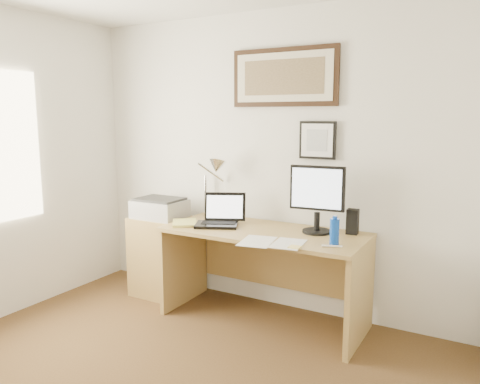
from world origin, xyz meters
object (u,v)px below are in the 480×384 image
Objects in this scene: water_bottle at (334,232)px; lcd_monitor at (317,196)px; printer at (160,208)px; desk at (268,256)px; side_cabinet at (162,256)px; book at (173,223)px; laptop at (220,218)px.

lcd_monitor reaches higher than water_bottle.
printer is (-1.46, -0.09, -0.22)m from lcd_monitor.
desk is at bearing 160.59° from water_bottle.
side_cabinet is 0.56m from book.
laptop is at bearing -5.45° from side_cabinet.
desk is 3.64× the size of printer.
printer is (-1.69, 0.17, -0.03)m from water_bottle.
printer reaches higher than desk.
side_cabinet is 1.66× the size of printer.
water_bottle is 0.44× the size of laptop.
book is at bearing -160.18° from desk.
water_bottle reaches higher than side_cabinet.
laptop is (-1.01, 0.12, -0.04)m from water_bottle.
desk is (1.07, 0.04, 0.15)m from side_cabinet.
laptop is at bearing 25.86° from book.
laptop reaches higher than desk.
laptop reaches higher than printer.
lcd_monitor is at bearing 3.47° from printer.
desk is at bearing 14.02° from laptop.
printer is at bearing 174.22° from water_bottle.
lcd_monitor reaches higher than laptop.
lcd_monitor is (1.46, 0.08, 0.68)m from side_cabinet.
desk is (0.75, 0.27, -0.25)m from book.
water_bottle is 1.69m from printer.
side_cabinet is 1.08m from desk.
side_cabinet is 0.45m from printer.
book is at bearing -36.59° from side_cabinet.
water_bottle is (1.69, -0.18, 0.48)m from side_cabinet.
desk is at bearing 19.82° from book.
lcd_monitor reaches higher than book.
water_bottle is at bearing -6.16° from side_cabinet.
side_cabinet is 0.46× the size of desk.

